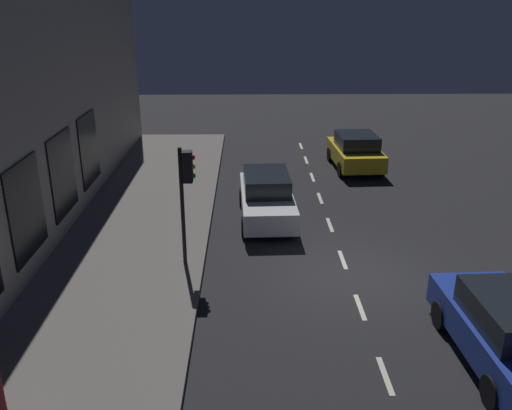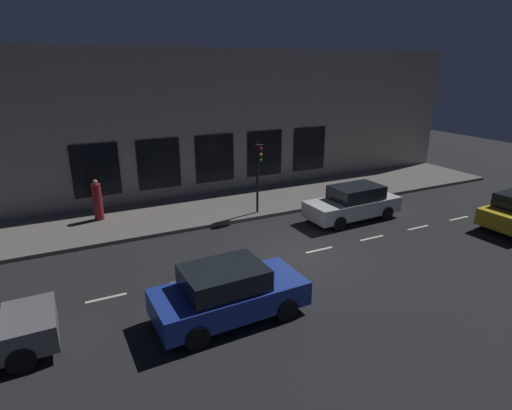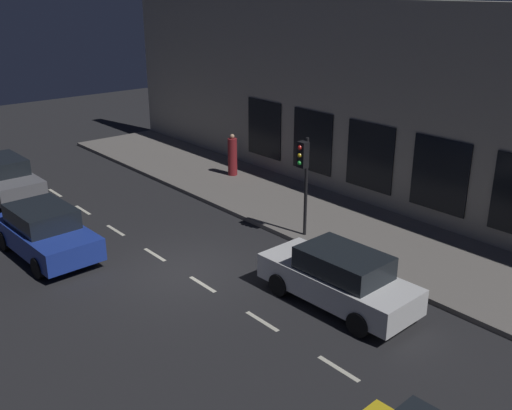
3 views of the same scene
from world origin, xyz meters
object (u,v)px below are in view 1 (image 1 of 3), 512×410
Objects in this scene: parked_car_0 at (267,196)px; parked_car_1 at (356,151)px; parked_car_3 at (509,330)px; traffic_light at (186,180)px.

parked_car_1 is at bearing -127.52° from parked_car_0.
parked_car_0 is at bearing -128.25° from parked_car_1.
parked_car_3 is at bearing 118.01° from parked_car_0.
traffic_light is at bearing 145.67° from parked_car_3.
parked_car_0 and parked_car_3 have the same top height.
traffic_light is at bearing 56.20° from parked_car_0.
parked_car_0 is (-2.28, -3.68, -1.80)m from traffic_light.
parked_car_0 is at bearing 118.07° from parked_car_3.
parked_car_0 is 9.34m from parked_car_3.
parked_car_0 is 7.12m from parked_car_1.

